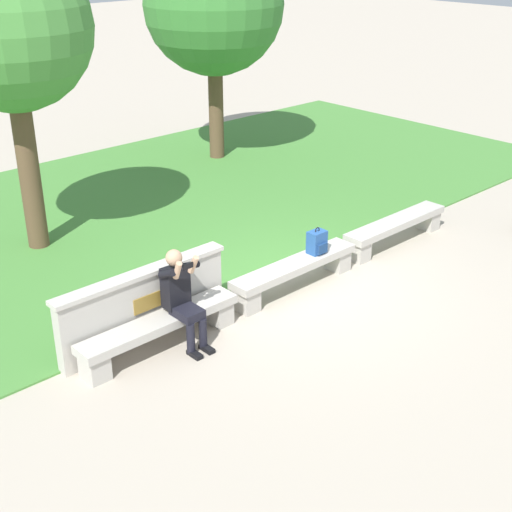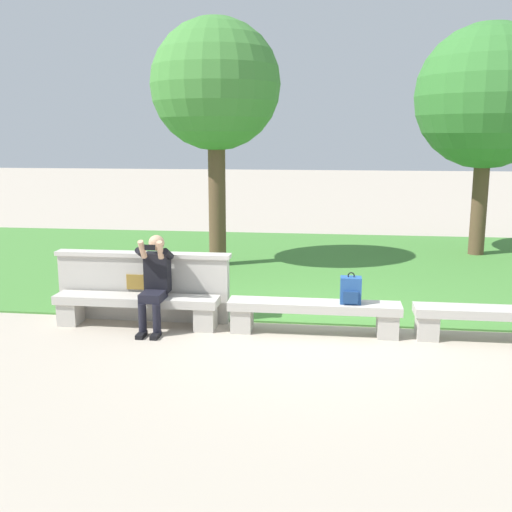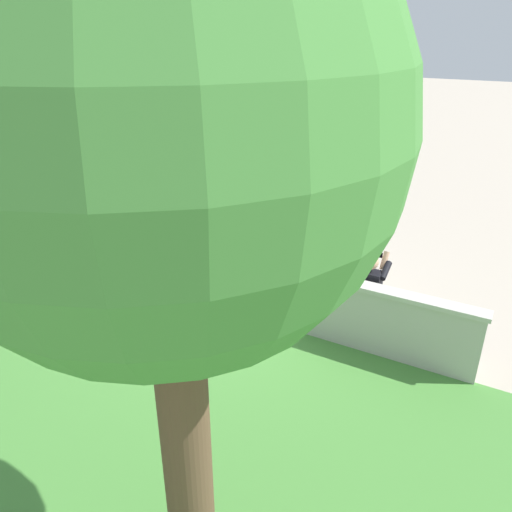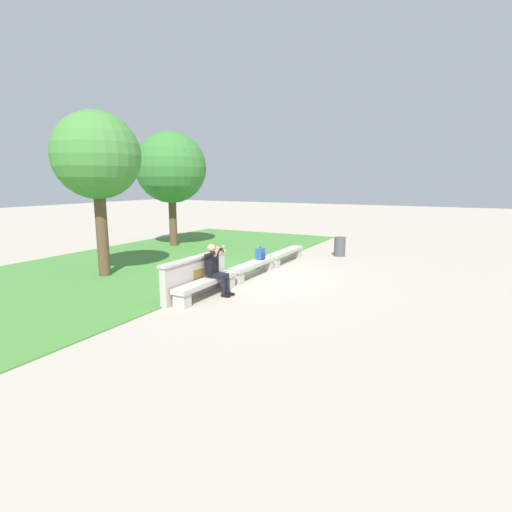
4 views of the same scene
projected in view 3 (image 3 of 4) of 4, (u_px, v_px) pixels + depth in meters
ground_plane at (236, 299)px, 8.28m from camera, size 80.00×80.00×0.00m
grass_strip at (0, 495)px, 4.81m from camera, size 19.36×8.00×0.03m
bench_main at (387, 323)px, 7.04m from camera, size 2.35×0.40×0.45m
bench_near at (235, 282)px, 8.15m from camera, size 2.35×0.40×0.45m
bench_mid at (120, 251)px, 9.26m from camera, size 2.35×0.40×0.45m
backrest_wall_with_plaque at (381, 322)px, 6.68m from camera, size 2.59×0.24×1.01m
person_photographer at (370, 289)px, 7.06m from camera, size 0.47×0.72×1.32m
backpack at (210, 259)px, 8.23m from camera, size 0.28×0.24×0.43m
tree_left_background at (162, 137)px, 2.57m from camera, size 2.57×2.57×4.94m
trash_bin at (92, 208)px, 11.26m from camera, size 0.44×0.44×0.75m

